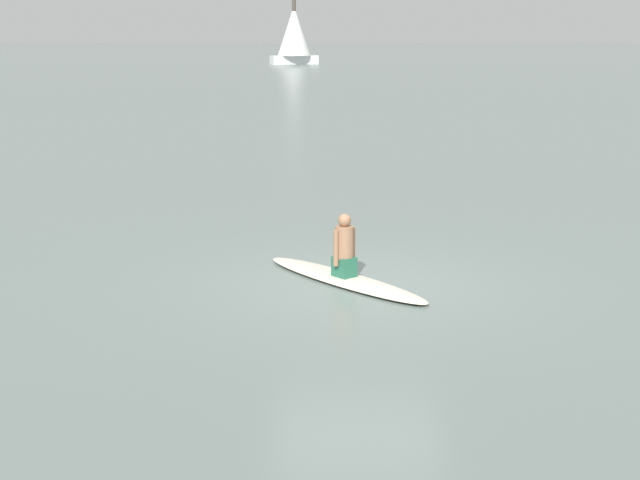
# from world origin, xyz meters

# --- Properties ---
(ground_plane) EXTENTS (400.00, 400.00, 0.00)m
(ground_plane) POSITION_xyz_m (0.00, 0.00, 0.00)
(ground_plane) COLOR slate
(surfboard) EXTENTS (2.99, 2.60, 0.09)m
(surfboard) POSITION_xyz_m (-0.19, -0.21, 0.05)
(surfboard) COLOR silver
(surfboard) RESTS_ON ground
(person_paddler) EXTENTS (0.40, 0.39, 0.93)m
(person_paddler) POSITION_xyz_m (-0.19, -0.21, 0.51)
(person_paddler) COLOR #26664C
(person_paddler) RESTS_ON surfboard
(sailboat_center_horizon) EXTENTS (4.15, 4.89, 6.31)m
(sailboat_center_horizon) POSITION_xyz_m (-80.98, -1.92, 2.98)
(sailboat_center_horizon) COLOR silver
(sailboat_center_horizon) RESTS_ON ground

